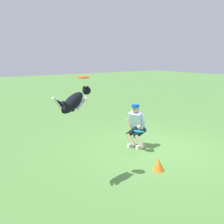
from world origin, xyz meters
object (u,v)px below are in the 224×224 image
(dog, at_px, (74,101))
(training_cone, at_px, (158,164))
(frisbee_flying, at_px, (83,77))
(frisbee_held, at_px, (139,131))
(person, at_px, (136,125))

(dog, height_order, training_cone, dog)
(frisbee_flying, bearing_deg, frisbee_held, -162.12)
(frisbee_flying, bearing_deg, person, -156.03)
(frisbee_flying, height_order, frisbee_held, frisbee_flying)
(person, relative_size, dog, 1.31)
(frisbee_flying, distance_m, frisbee_held, 2.73)
(person, relative_size, training_cone, 4.27)
(frisbee_flying, height_order, training_cone, frisbee_flying)
(person, bearing_deg, frisbee_held, 38.35)
(person, height_order, frisbee_flying, frisbee_flying)
(frisbee_flying, relative_size, frisbee_held, 0.84)
(dog, xyz_separation_m, training_cone, (-1.91, 0.43, -1.63))
(person, relative_size, frisbee_flying, 5.59)
(person, bearing_deg, training_cone, 45.32)
(person, height_order, dog, dog)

